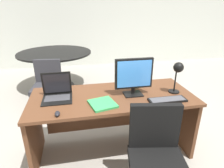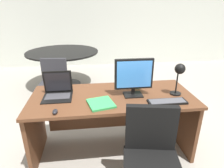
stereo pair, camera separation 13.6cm
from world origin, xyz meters
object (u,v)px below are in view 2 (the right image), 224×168
(desk, at_px, (112,111))
(laptop, at_px, (58,88))
(mouse, at_px, (55,112))
(meeting_chair_near, at_px, (54,88))
(coffee_mug, at_px, (137,84))
(meeting_table, at_px, (63,60))
(desk_lamp, at_px, (179,73))
(book, at_px, (101,103))
(keyboard, at_px, (167,102))
(monitor, at_px, (134,76))

(desk, distance_m, laptop, 0.66)
(desk, distance_m, mouse, 0.71)
(meeting_chair_near, bearing_deg, mouse, -79.16)
(coffee_mug, bearing_deg, meeting_table, 118.96)
(laptop, bearing_deg, desk_lamp, -6.78)
(desk, distance_m, coffee_mug, 0.43)
(laptop, height_order, meeting_chair_near, laptop)
(laptop, xyz_separation_m, meeting_table, (-0.19, 2.07, -0.23))
(book, bearing_deg, meeting_table, 105.21)
(laptop, height_order, mouse, laptop)
(keyboard, bearing_deg, monitor, 144.78)
(monitor, distance_m, keyboard, 0.43)
(book, height_order, meeting_chair_near, meeting_chair_near)
(monitor, bearing_deg, book, -155.12)
(monitor, height_order, coffee_mug, monitor)
(laptop, relative_size, meeting_chair_near, 0.37)
(desk_lamp, xyz_separation_m, meeting_chair_near, (-1.55, 1.33, -0.67))
(desk, xyz_separation_m, book, (-0.14, -0.24, 0.23))
(desk_lamp, distance_m, meeting_chair_near, 2.15)
(mouse, distance_m, coffee_mug, 1.00)
(desk_lamp, distance_m, meeting_table, 2.69)
(desk, distance_m, meeting_table, 2.24)
(laptop, xyz_separation_m, mouse, (0.02, -0.39, -0.06))
(coffee_mug, xyz_separation_m, meeting_table, (-1.09, 1.97, -0.20))
(coffee_mug, distance_m, meeting_table, 2.26)
(laptop, xyz_separation_m, keyboard, (1.11, -0.31, -0.07))
(coffee_mug, distance_m, meeting_chair_near, 1.67)
(mouse, bearing_deg, book, 15.87)
(desk, distance_m, book, 0.36)
(desk, height_order, book, book)
(desk, bearing_deg, keyboard, -28.40)
(book, distance_m, coffee_mug, 0.58)
(monitor, relative_size, meeting_chair_near, 0.50)
(keyboard, distance_m, coffee_mug, 0.46)
(coffee_mug, bearing_deg, mouse, -151.21)
(coffee_mug, bearing_deg, desk, -158.71)
(monitor, xyz_separation_m, meeting_table, (-1.00, 2.17, -0.37))
(monitor, relative_size, coffee_mug, 3.93)
(monitor, bearing_deg, keyboard, -35.22)
(laptop, bearing_deg, desk, -2.83)
(monitor, distance_m, coffee_mug, 0.28)
(laptop, xyz_separation_m, coffee_mug, (0.90, 0.09, -0.03))
(mouse, relative_size, meeting_table, 0.06)
(mouse, distance_m, desk_lamp, 1.30)
(keyboard, relative_size, coffee_mug, 3.75)
(keyboard, relative_size, mouse, 4.74)
(meeting_table, bearing_deg, desk, -69.75)
(coffee_mug, bearing_deg, laptop, -173.98)
(desk, xyz_separation_m, mouse, (-0.56, -0.36, 0.24))
(book, distance_m, meeting_chair_near, 1.67)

